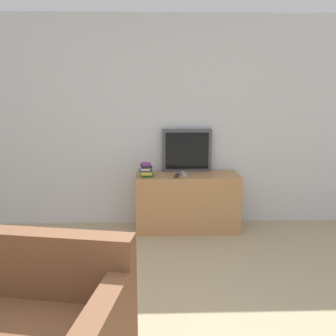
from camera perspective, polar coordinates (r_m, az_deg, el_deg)
wall_back at (r=4.95m, az=-4.92°, el=6.59°), size 9.00×0.06×2.60m
tv_stand at (r=4.86m, az=2.84°, el=-4.95°), size 1.25×0.47×0.69m
television at (r=4.91m, az=2.75°, el=2.58°), size 0.61×0.09×0.53m
book_stack at (r=4.68m, az=-3.16°, el=-0.32°), size 0.18×0.23×0.16m
remote_on_stand at (r=4.77m, az=2.32°, el=-0.81°), size 0.06×0.18×0.02m
remote_secondary at (r=4.65m, az=1.28°, el=-1.15°), size 0.08×0.18×0.02m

